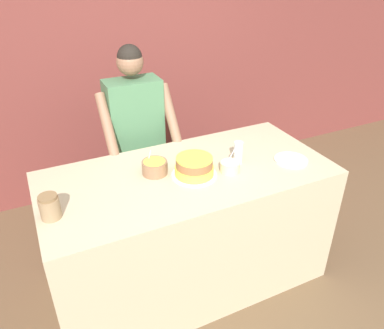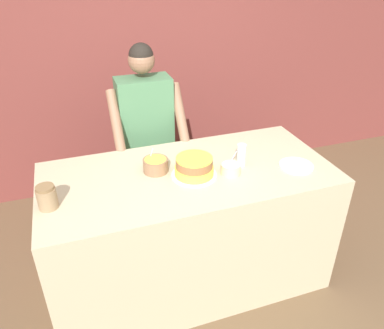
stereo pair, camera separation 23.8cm
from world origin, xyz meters
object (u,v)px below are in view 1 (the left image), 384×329
Objects in this scene: frosting_bowl_white at (230,166)px; ceramic_plate at (291,160)px; person_baker at (136,130)px; drinking_glass at (238,152)px; stoneware_jar at (50,207)px; cake at (194,167)px; frosting_bowl_yellow at (155,167)px.

frosting_bowl_white reaches higher than ceramic_plate.
ceramic_plate is at bearing -46.84° from person_baker.
frosting_bowl_white is at bearing -144.81° from drinking_glass.
drinking_glass is 1.10× the size of stoneware_jar.
person_baker is at bearing 122.75° from drinking_glass.
drinking_glass is 1.24m from stoneware_jar.
frosting_bowl_white is at bearing 172.46° from ceramic_plate.
frosting_bowl_yellow is (-0.22, 0.13, -0.01)m from cake.
frosting_bowl_yellow is 1.06× the size of drinking_glass.
frosting_bowl_yellow is at bearing 164.84° from ceramic_plate.
person_baker reaches higher than drinking_glass.
cake is 2.10× the size of stoneware_jar.
person_baker is at bearing 133.16° from ceramic_plate.
cake is 0.34m from drinking_glass.
ceramic_plate is (0.35, -0.14, -0.07)m from drinking_glass.
ceramic_plate is (0.46, -0.06, -0.03)m from frosting_bowl_white.
drinking_glass is (0.56, -0.11, 0.03)m from frosting_bowl_yellow.
person_baker reaches higher than cake.
frosting_bowl_white is 0.63× the size of ceramic_plate.
ceramic_plate is (0.83, -0.89, -0.02)m from person_baker.
person_baker is 1.12m from stoneware_jar.
drinking_glass reaches higher than ceramic_plate.
person_baker is 10.51× the size of drinking_glass.
frosting_bowl_white is at bearing -65.66° from person_baker.
person_baker is 0.91m from frosting_bowl_white.
person_baker is 0.64m from frosting_bowl_yellow.
cake is at bearing -31.33° from frosting_bowl_yellow.
frosting_bowl_white is 0.14m from drinking_glass.
drinking_glass is at bearing 35.19° from frosting_bowl_white.
ceramic_plate is 1.59m from stoneware_jar.
person_baker is 0.79m from cake.
person_baker reaches higher than frosting_bowl_white.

